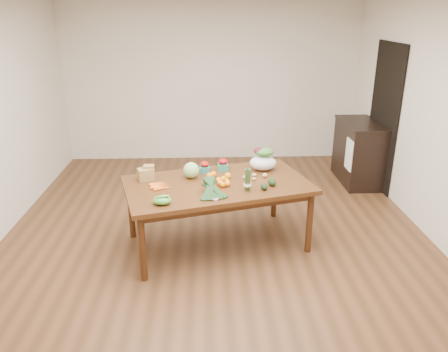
{
  "coord_description": "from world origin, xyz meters",
  "views": [
    {
      "loc": [
        -0.09,
        -4.52,
        2.51
      ],
      "look_at": [
        0.09,
        0.0,
        0.78
      ],
      "focal_mm": 35.0,
      "sensor_mm": 36.0,
      "label": 1
    }
  ],
  "objects_px": {
    "dining_table": "(217,214)",
    "paper_bag": "(146,173)",
    "cabinet": "(358,152)",
    "asparagus_bundle": "(247,179)",
    "mandarin_cluster": "(223,180)",
    "kale_bunch": "(213,190)",
    "salad_bag": "(263,160)",
    "cabbage": "(191,170)"
  },
  "relations": [
    {
      "from": "cabinet",
      "to": "cabbage",
      "type": "height_order",
      "value": "cabinet"
    },
    {
      "from": "cabbage",
      "to": "mandarin_cluster",
      "type": "distance_m",
      "value": 0.41
    },
    {
      "from": "asparagus_bundle",
      "to": "kale_bunch",
      "type": "bearing_deg",
      "value": -173.19
    },
    {
      "from": "cabbage",
      "to": "asparagus_bundle",
      "type": "bearing_deg",
      "value": -33.72
    },
    {
      "from": "mandarin_cluster",
      "to": "salad_bag",
      "type": "xyz_separation_m",
      "value": [
        0.48,
        0.44,
        0.07
      ]
    },
    {
      "from": "paper_bag",
      "to": "asparagus_bundle",
      "type": "bearing_deg",
      "value": -17.79
    },
    {
      "from": "mandarin_cluster",
      "to": "kale_bunch",
      "type": "relative_size",
      "value": 0.45
    },
    {
      "from": "kale_bunch",
      "to": "cabinet",
      "type": "bearing_deg",
      "value": 29.35
    },
    {
      "from": "mandarin_cluster",
      "to": "kale_bunch",
      "type": "xyz_separation_m",
      "value": [
        -0.12,
        -0.33,
        0.03
      ]
    },
    {
      "from": "salad_bag",
      "to": "kale_bunch",
      "type": "bearing_deg",
      "value": -127.95
    },
    {
      "from": "cabinet",
      "to": "asparagus_bundle",
      "type": "height_order",
      "value": "asparagus_bundle"
    },
    {
      "from": "paper_bag",
      "to": "mandarin_cluster",
      "type": "xyz_separation_m",
      "value": [
        0.85,
        -0.17,
        -0.03
      ]
    },
    {
      "from": "cabbage",
      "to": "salad_bag",
      "type": "xyz_separation_m",
      "value": [
        0.83,
        0.23,
        0.03
      ]
    },
    {
      "from": "paper_bag",
      "to": "kale_bunch",
      "type": "bearing_deg",
      "value": -34.31
    },
    {
      "from": "cabinet",
      "to": "cabbage",
      "type": "relative_size",
      "value": 5.69
    },
    {
      "from": "mandarin_cluster",
      "to": "kale_bunch",
      "type": "height_order",
      "value": "kale_bunch"
    },
    {
      "from": "dining_table",
      "to": "mandarin_cluster",
      "type": "xyz_separation_m",
      "value": [
        0.06,
        -0.05,
        0.43
      ]
    },
    {
      "from": "dining_table",
      "to": "paper_bag",
      "type": "distance_m",
      "value": 0.91
    },
    {
      "from": "cabinet",
      "to": "mandarin_cluster",
      "type": "relative_size",
      "value": 5.67
    },
    {
      "from": "dining_table",
      "to": "cabinet",
      "type": "height_order",
      "value": "cabinet"
    },
    {
      "from": "kale_bunch",
      "to": "salad_bag",
      "type": "bearing_deg",
      "value": 36.5
    },
    {
      "from": "asparagus_bundle",
      "to": "mandarin_cluster",
      "type": "bearing_deg",
      "value": 128.34
    },
    {
      "from": "cabbage",
      "to": "salad_bag",
      "type": "bearing_deg",
      "value": 15.18
    },
    {
      "from": "cabbage",
      "to": "salad_bag",
      "type": "height_order",
      "value": "salad_bag"
    },
    {
      "from": "cabinet",
      "to": "salad_bag",
      "type": "xyz_separation_m",
      "value": [
        -1.66,
        -1.48,
        0.4
      ]
    },
    {
      "from": "cabinet",
      "to": "asparagus_bundle",
      "type": "relative_size",
      "value": 4.08
    },
    {
      "from": "asparagus_bundle",
      "to": "salad_bag",
      "type": "distance_m",
      "value": 0.66
    },
    {
      "from": "dining_table",
      "to": "asparagus_bundle",
      "type": "bearing_deg",
      "value": -52.64
    },
    {
      "from": "asparagus_bundle",
      "to": "cabbage",
      "type": "bearing_deg",
      "value": 130.72
    },
    {
      "from": "dining_table",
      "to": "paper_bag",
      "type": "xyz_separation_m",
      "value": [
        -0.78,
        0.12,
        0.46
      ]
    },
    {
      "from": "cabinet",
      "to": "cabbage",
      "type": "bearing_deg",
      "value": -145.56
    },
    {
      "from": "paper_bag",
      "to": "salad_bag",
      "type": "height_order",
      "value": "salad_bag"
    },
    {
      "from": "cabinet",
      "to": "salad_bag",
      "type": "relative_size",
      "value": 3.27
    },
    {
      "from": "cabbage",
      "to": "kale_bunch",
      "type": "height_order",
      "value": "cabbage"
    },
    {
      "from": "dining_table",
      "to": "cabbage",
      "type": "relative_size",
      "value": 10.96
    },
    {
      "from": "cabinet",
      "to": "paper_bag",
      "type": "bearing_deg",
      "value": -149.6
    },
    {
      "from": "asparagus_bundle",
      "to": "salad_bag",
      "type": "relative_size",
      "value": 0.8
    },
    {
      "from": "paper_bag",
      "to": "kale_bunch",
      "type": "xyz_separation_m",
      "value": [
        0.73,
        -0.5,
        -0.0
      ]
    },
    {
      "from": "dining_table",
      "to": "cabinet",
      "type": "bearing_deg",
      "value": 24.77
    },
    {
      "from": "cabinet",
      "to": "asparagus_bundle",
      "type": "xyz_separation_m",
      "value": [
        -1.9,
        -2.1,
        0.4
      ]
    },
    {
      "from": "kale_bunch",
      "to": "salad_bag",
      "type": "xyz_separation_m",
      "value": [
        0.6,
        0.77,
        0.04
      ]
    },
    {
      "from": "dining_table",
      "to": "mandarin_cluster",
      "type": "relative_size",
      "value": 10.91
    }
  ]
}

